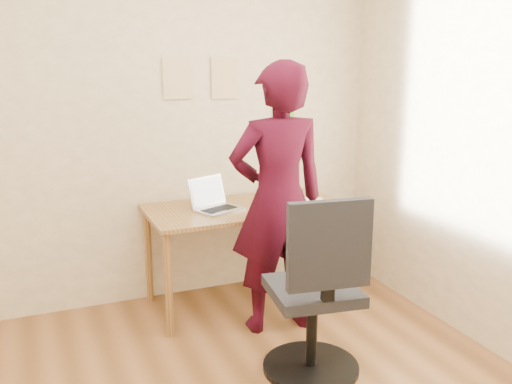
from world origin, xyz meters
name	(u,v)px	position (x,y,z in m)	size (l,w,h in m)	color
room	(232,161)	(0.00, 0.00, 1.35)	(3.58, 3.58, 2.78)	brown
desk	(245,218)	(0.60, 1.38, 0.65)	(1.40, 0.70, 0.74)	olive
laptop	(215,202)	(0.38, 1.39, 0.79)	(0.38, 0.36, 0.22)	silver
paper_sheet	(307,202)	(1.06, 1.30, 0.74)	(0.23, 0.32, 0.00)	white
phone	(278,210)	(0.77, 1.17, 0.74)	(0.10, 0.13, 0.01)	black
wall_note_left	(177,78)	(0.23, 1.74, 1.64)	(0.21, 0.00, 0.30)	#D4B97F
wall_note_mid	(225,78)	(0.59, 1.74, 1.63)	(0.21, 0.00, 0.30)	#D4B97F
wall_note_right	(284,109)	(1.07, 1.74, 1.38)	(0.18, 0.00, 0.24)	#5ABF2B
office_chair	(317,301)	(0.60, 0.29, 0.46)	(0.56, 0.56, 1.08)	black
person	(278,200)	(0.66, 0.94, 0.88)	(0.65, 0.42, 1.77)	#320615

